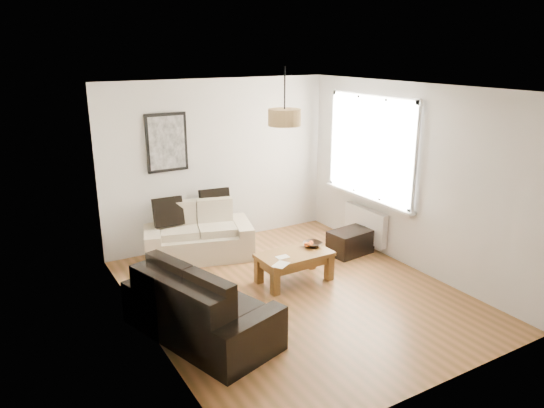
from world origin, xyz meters
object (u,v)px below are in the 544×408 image
coffee_table (294,267)px  sofa_leather (201,303)px  loveseat_cream (198,232)px  ottoman (350,242)px

coffee_table → sofa_leather: bearing=-158.9°
loveseat_cream → coffee_table: (0.78, -1.46, -0.19)m
ottoman → loveseat_cream: bearing=152.2°
sofa_leather → coffee_table: bearing=-85.8°
sofa_leather → ottoman: 3.06m
loveseat_cream → ottoman: loveseat_cream is taller
sofa_leather → coffee_table: size_ratio=1.78×
loveseat_cream → sofa_leather: bearing=-95.5°
loveseat_cream → ottoman: bearing=-11.5°
sofa_leather → ottoman: size_ratio=2.74×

